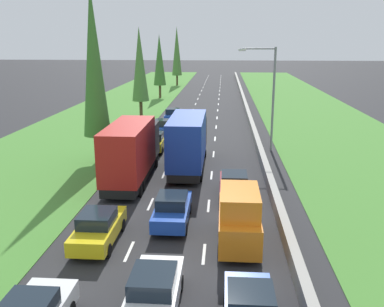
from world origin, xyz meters
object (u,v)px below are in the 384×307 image
(blue_box_truck_centre_lane, at_px, (188,141))
(street_light_mast, at_px, (270,92))
(maroon_sedan_right_lane, at_px, (234,186))
(blue_hatchback_left_lane_sixth, at_px, (173,116))
(poplar_tree_third, at_px, (140,65))
(poplar_tree_fourth, at_px, (159,60))
(blue_sedan_centre_lane, at_px, (172,209))
(poplar_tree_fifth, at_px, (177,51))
(orange_van_right_lane, at_px, (239,217))
(red_box_truck_left_lane, at_px, (132,151))
(yellow_sedan_left_lane, at_px, (98,227))
(yellow_hatchback_left_lane, at_px, (155,142))
(blue_hatchback_left_lane, at_px, (163,128))
(white_sedan_centre_lane, at_px, (154,292))
(poplar_tree_second, at_px, (94,62))

(blue_box_truck_centre_lane, relative_size, street_light_mast, 1.04)
(blue_box_truck_centre_lane, height_order, maroon_sedan_right_lane, blue_box_truck_centre_lane)
(blue_hatchback_left_lane_sixth, relative_size, poplar_tree_third, 0.35)
(maroon_sedan_right_lane, relative_size, poplar_tree_fourth, 0.43)
(blue_sedan_centre_lane, relative_size, poplar_tree_fifth, 0.36)
(orange_van_right_lane, xyz_separation_m, poplar_tree_third, (-11.16, 34.04, 5.23))
(blue_box_truck_centre_lane, relative_size, poplar_tree_fourth, 0.89)
(blue_sedan_centre_lane, xyz_separation_m, red_box_truck_left_lane, (-3.62, 6.96, 1.37))
(maroon_sedan_right_lane, bearing_deg, red_box_truck_left_lane, 157.61)
(yellow_sedan_left_lane, bearing_deg, orange_van_right_lane, 3.08)
(poplar_tree_fourth, bearing_deg, red_box_truck_left_lane, -84.21)
(blue_sedan_centre_lane, xyz_separation_m, yellow_hatchback_left_lane, (-3.39, 15.40, 0.02))
(blue_hatchback_left_lane_sixth, distance_m, poplar_tree_third, 7.74)
(blue_hatchback_left_lane, height_order, maroon_sedan_right_lane, blue_hatchback_left_lane)
(yellow_hatchback_left_lane, bearing_deg, orange_van_right_lane, -68.74)
(blue_hatchback_left_lane_sixth, xyz_separation_m, street_light_mast, (9.93, -12.78, 4.40))
(red_box_truck_left_lane, xyz_separation_m, street_light_mast, (10.20, 9.36, 3.05))
(orange_van_right_lane, height_order, blue_box_truck_centre_lane, blue_box_truck_centre_lane)
(yellow_sedan_left_lane, height_order, blue_hatchback_left_lane, blue_hatchback_left_lane)
(yellow_hatchback_left_lane, bearing_deg, blue_hatchback_left_lane, 91.27)
(yellow_sedan_left_lane, bearing_deg, blue_hatchback_left_lane_sixth, 90.10)
(white_sedan_centre_lane, xyz_separation_m, blue_hatchback_left_lane_sixth, (-3.60, 36.95, 0.02))
(poplar_tree_fourth, bearing_deg, blue_hatchback_left_lane_sixth, -77.87)
(poplar_tree_fourth, xyz_separation_m, poplar_tree_fifth, (0.67, 20.86, 0.91))
(blue_hatchback_left_lane, bearing_deg, poplar_tree_fourth, 98.80)
(blue_sedan_centre_lane, xyz_separation_m, maroon_sedan_right_lane, (3.37, 4.08, 0.00))
(blue_hatchback_left_lane, bearing_deg, poplar_tree_second, -110.66)
(orange_van_right_lane, bearing_deg, blue_hatchback_left_lane, 106.29)
(yellow_sedan_left_lane, height_order, poplar_tree_second, poplar_tree_second)
(blue_sedan_centre_lane, relative_size, poplar_tree_fourth, 0.43)
(poplar_tree_third, bearing_deg, maroon_sedan_right_lane, -68.25)
(yellow_sedan_left_lane, relative_size, street_light_mast, 0.50)
(red_box_truck_left_lane, xyz_separation_m, poplar_tree_third, (-4.08, 24.86, 4.45))
(street_light_mast, bearing_deg, maroon_sedan_right_lane, -104.69)
(blue_hatchback_left_lane, xyz_separation_m, poplar_tree_third, (-4.16, 10.10, 5.80))
(red_box_truck_left_lane, height_order, poplar_tree_fourth, poplar_tree_fourth)
(blue_hatchback_left_lane, distance_m, poplar_tree_second, 12.90)
(red_box_truck_left_lane, relative_size, poplar_tree_fifth, 0.76)
(blue_hatchback_left_lane_sixth, xyz_separation_m, poplar_tree_second, (-3.99, -17.47, 7.09))
(orange_van_right_lane, distance_m, blue_hatchback_left_lane_sixth, 32.06)
(poplar_tree_third, relative_size, poplar_tree_fifth, 0.91)
(yellow_sedan_left_lane, relative_size, red_box_truck_left_lane, 0.48)
(red_box_truck_left_lane, relative_size, poplar_tree_third, 0.84)
(blue_sedan_centre_lane, height_order, poplar_tree_fourth, poplar_tree_fourth)
(poplar_tree_third, distance_m, street_light_mast, 21.12)
(street_light_mast, bearing_deg, poplar_tree_second, -161.40)
(white_sedan_centre_lane, height_order, poplar_tree_fifth, poplar_tree_fifth)
(red_box_truck_left_lane, height_order, street_light_mast, street_light_mast)
(yellow_sedan_left_lane, height_order, poplar_tree_third, poplar_tree_third)
(poplar_tree_fourth, xyz_separation_m, street_light_mast, (14.69, -34.94, -1.07))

